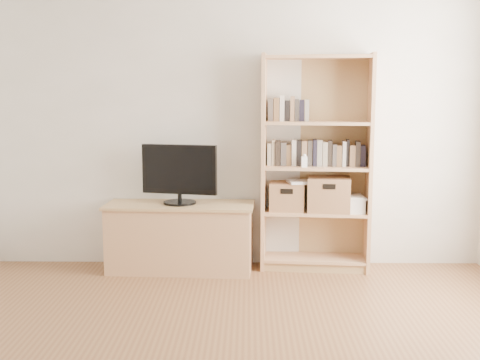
{
  "coord_description": "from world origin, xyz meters",
  "views": [
    {
      "loc": [
        0.11,
        -2.97,
        1.61
      ],
      "look_at": [
        0.04,
        1.9,
        0.88
      ],
      "focal_mm": 45.0,
      "sensor_mm": 36.0,
      "label": 1
    }
  ],
  "objects_px": {
    "tv_stand": "(180,238)",
    "baby_monitor": "(304,162)",
    "television": "(179,174)",
    "basket_right": "(329,194)",
    "basket_left": "(287,196)",
    "bookshelf": "(316,163)",
    "laptop": "(305,182)"
  },
  "relations": [
    {
      "from": "tv_stand",
      "to": "baby_monitor",
      "type": "distance_m",
      "value": 1.3
    },
    {
      "from": "tv_stand",
      "to": "television",
      "type": "relative_size",
      "value": 1.88
    },
    {
      "from": "basket_right",
      "to": "basket_left",
      "type": "bearing_deg",
      "value": -177.73
    },
    {
      "from": "tv_stand",
      "to": "television",
      "type": "height_order",
      "value": "television"
    },
    {
      "from": "tv_stand",
      "to": "television",
      "type": "xyz_separation_m",
      "value": [
        0.0,
        0.0,
        0.58
      ]
    },
    {
      "from": "bookshelf",
      "to": "basket_right",
      "type": "height_order",
      "value": "bookshelf"
    },
    {
      "from": "bookshelf",
      "to": "basket_left",
      "type": "relative_size",
      "value": 6.25
    },
    {
      "from": "bookshelf",
      "to": "basket_left",
      "type": "xyz_separation_m",
      "value": [
        -0.26,
        0.02,
        -0.3
      ]
    },
    {
      "from": "basket_left",
      "to": "laptop",
      "type": "bearing_deg",
      "value": -3.27
    },
    {
      "from": "tv_stand",
      "to": "baby_monitor",
      "type": "relative_size",
      "value": 13.38
    },
    {
      "from": "baby_monitor",
      "to": "bookshelf",
      "type": "bearing_deg",
      "value": 33.11
    },
    {
      "from": "basket_right",
      "to": "laptop",
      "type": "height_order",
      "value": "basket_right"
    },
    {
      "from": "bookshelf",
      "to": "basket_left",
      "type": "distance_m",
      "value": 0.39
    },
    {
      "from": "basket_left",
      "to": "tv_stand",
      "type": "bearing_deg",
      "value": -170.3
    },
    {
      "from": "bookshelf",
      "to": "baby_monitor",
      "type": "bearing_deg",
      "value": -135.0
    },
    {
      "from": "television",
      "to": "laptop",
      "type": "bearing_deg",
      "value": 15.29
    },
    {
      "from": "tv_stand",
      "to": "basket_right",
      "type": "bearing_deg",
      "value": 5.49
    },
    {
      "from": "basket_right",
      "to": "laptop",
      "type": "distance_m",
      "value": 0.24
    },
    {
      "from": "basket_left",
      "to": "laptop",
      "type": "height_order",
      "value": "laptop"
    },
    {
      "from": "basket_right",
      "to": "bookshelf",
      "type": "bearing_deg",
      "value": 179.67
    },
    {
      "from": "basket_left",
      "to": "basket_right",
      "type": "bearing_deg",
      "value": -0.42
    },
    {
      "from": "bookshelf",
      "to": "laptop",
      "type": "relative_size",
      "value": 6.44
    },
    {
      "from": "bookshelf",
      "to": "television",
      "type": "height_order",
      "value": "bookshelf"
    },
    {
      "from": "baby_monitor",
      "to": "basket_right",
      "type": "relative_size",
      "value": 0.26
    },
    {
      "from": "television",
      "to": "basket_left",
      "type": "bearing_deg",
      "value": 17.12
    },
    {
      "from": "basket_left",
      "to": "laptop",
      "type": "xyz_separation_m",
      "value": [
        0.16,
        -0.02,
        0.14
      ]
    },
    {
      "from": "basket_left",
      "to": "basket_right",
      "type": "xyz_separation_m",
      "value": [
        0.37,
        -0.03,
        0.03
      ]
    },
    {
      "from": "baby_monitor",
      "to": "laptop",
      "type": "bearing_deg",
      "value": 72.73
    },
    {
      "from": "laptop",
      "to": "basket_left",
      "type": "bearing_deg",
      "value": 161.71
    },
    {
      "from": "tv_stand",
      "to": "bookshelf",
      "type": "xyz_separation_m",
      "value": [
        1.21,
        0.07,
        0.67
      ]
    },
    {
      "from": "tv_stand",
      "to": "basket_right",
      "type": "distance_m",
      "value": 1.39
    },
    {
      "from": "television",
      "to": "basket_left",
      "type": "distance_m",
      "value": 0.98
    }
  ]
}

